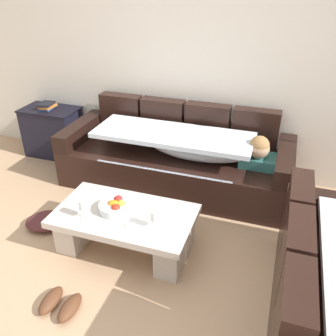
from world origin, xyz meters
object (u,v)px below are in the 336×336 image
Objects in this scene: wine_glass_near_left at (83,206)px; wine_glass_near_right at (155,216)px; coffee_table at (125,226)px; fruit_bowl at (116,206)px; open_magazine at (144,220)px; side_cabinet at (53,132)px; couch_along_wall at (179,159)px; crumpled_garment at (47,221)px; book_stack_on_cabinet at (47,106)px; pair_of_shoes at (60,304)px.

wine_glass_near_right is at bearing 4.87° from wine_glass_near_left.
coffee_table is 4.29× the size of fruit_bowl.
open_magazine is 0.39× the size of side_cabinet.
wine_glass_near_right is at bearing -43.26° from open_magazine.
couch_along_wall is at bearing 83.96° from coffee_table.
coffee_table is (-0.13, -1.19, -0.09)m from couch_along_wall.
side_cabinet is (-1.88, 1.46, -0.06)m from open_magazine.
couch_along_wall is 9.02× the size of fruit_bowl.
coffee_table is at bearing -96.04° from couch_along_wall.
crumpled_garment is (0.82, -1.38, -0.26)m from side_cabinet.
book_stack_on_cabinet is at bearing 173.22° from couch_along_wall.
coffee_table is 1.67× the size of side_cabinet.
wine_glass_near_left is at bearing -48.56° from side_cabinet.
wine_glass_near_right is (0.19, -1.30, 0.17)m from couch_along_wall.
coffee_table reaches higher than pair_of_shoes.
fruit_bowl is 2.13m from side_cabinet.
open_magazine is (0.07, -1.23, 0.06)m from couch_along_wall.
open_magazine reaches higher than coffee_table.
coffee_table is 0.88m from crumpled_garment.
side_cabinet is (-1.68, 1.42, 0.08)m from coffee_table.
coffee_table is at bearing -2.09° from crumpled_garment.
pair_of_shoes is at bearing -99.00° from couch_along_wall.
book_stack_on_cabinet reaches higher than pair_of_shoes.
coffee_table is 7.23× the size of wine_glass_near_left.
couch_along_wall is at bearing 98.47° from wine_glass_near_right.
crumpled_garment is (-0.68, 0.80, 0.01)m from pair_of_shoes.
coffee_table is 4.08× the size of pair_of_shoes.
wine_glass_near_right reaches higher than coffee_table.
wine_glass_near_right is (0.61, 0.05, 0.00)m from wine_glass_near_left.
wine_glass_near_left is at bearing -107.36° from couch_along_wall.
crumpled_garment is (-0.57, 0.19, -0.44)m from wine_glass_near_left.
crumpled_garment is (-1.06, 0.07, -0.33)m from open_magazine.
crumpled_garment is (-0.78, 0.02, -0.36)m from fruit_bowl.
wine_glass_near_left reaches higher than open_magazine.
fruit_bowl is 0.95× the size of pair_of_shoes.
book_stack_on_cabinet is 1.73m from crumpled_garment.
side_cabinet reaches higher than pair_of_shoes.
couch_along_wall is 2.01m from pair_of_shoes.
coffee_table is 0.42m from wine_glass_near_right.
couch_along_wall is 1.20m from fruit_bowl.
book_stack_on_cabinet is (-1.70, 1.41, 0.44)m from coffee_table.
book_stack_on_cabinet is 2.73m from pair_of_shoes.
side_cabinet is (-2.00, 1.52, -0.17)m from wine_glass_near_right.
open_magazine is at bearing -37.37° from book_stack_on_cabinet.
couch_along_wall reaches higher than crumpled_garment.
fruit_bowl reaches higher than open_magazine.
book_stack_on_cabinet is at bearing 139.25° from fruit_bowl.
coffee_table is 0.82m from pair_of_shoes.
fruit_bowl is 1.69× the size of wine_glass_near_left.
pair_of_shoes is at bearing -103.46° from coffee_table.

